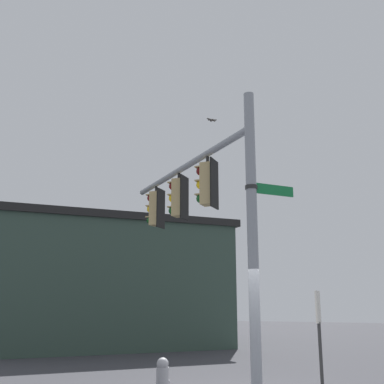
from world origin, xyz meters
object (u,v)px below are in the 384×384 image
traffic_light_mid_inner (178,198)px  fire_hydrant (163,380)px  historical_marker (319,322)px  street_name_sign (264,189)px  traffic_light_mid_outer (155,209)px  traffic_light_nearest_pole (207,184)px  bird_flying (212,120)px

traffic_light_mid_inner → fire_hydrant: (-3.15, -1.12, -4.28)m
traffic_light_mid_inner → historical_marker: size_ratio=0.62×
street_name_sign → fire_hydrant: size_ratio=1.12×
traffic_light_mid_outer → historical_marker: traffic_light_mid_outer is taller
traffic_light_mid_outer → traffic_light_nearest_pole: bearing=-132.0°
traffic_light_mid_outer → fire_hydrant: (-4.32, -2.42, -4.28)m
traffic_light_nearest_pole → fire_hydrant: size_ratio=1.59×
bird_flying → historical_marker: bearing=-102.4°
traffic_light_nearest_pole → traffic_light_mid_inner: 1.75m
street_name_sign → historical_marker: size_ratio=0.43×
bird_flying → historical_marker: 6.53m
traffic_light_mid_outer → fire_hydrant: 6.55m
traffic_light_nearest_pole → traffic_light_mid_outer: size_ratio=1.00×
traffic_light_nearest_pole → bird_flying: bird_flying is taller
bird_flying → fire_hydrant: bird_flying is taller
traffic_light_mid_outer → bird_flying: bearing=-97.7°
street_name_sign → traffic_light_nearest_pole: bearing=57.8°
street_name_sign → fire_hydrant: 4.30m
traffic_light_mid_outer → fire_hydrant: size_ratio=1.59×
traffic_light_nearest_pole → street_name_sign: 2.06m
traffic_light_mid_outer → bird_flying: bird_flying is taller
traffic_light_mid_outer → street_name_sign: traffic_light_mid_outer is taller
fire_hydrant → historical_marker: historical_marker is taller
bird_flying → fire_hydrant: size_ratio=0.32×
street_name_sign → fire_hydrant: (-0.91, 1.88, -3.76)m
traffic_light_mid_outer → bird_flying: size_ratio=5.02×
traffic_light_nearest_pole → bird_flying: (2.08, 0.62, 2.52)m
historical_marker → traffic_light_mid_outer: bearing=79.5°
traffic_light_mid_inner → bird_flying: 2.77m
traffic_light_mid_inner → historical_marker: traffic_light_mid_inner is taller
fire_hydrant → traffic_light_mid_inner: bearing=19.5°
fire_hydrant → historical_marker: bearing=-36.0°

